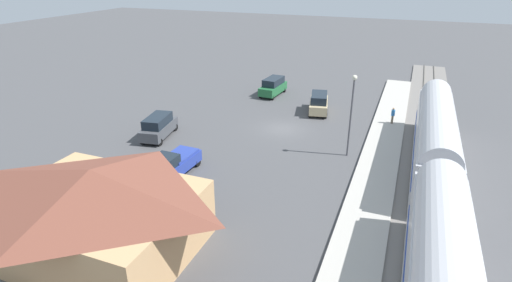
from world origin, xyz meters
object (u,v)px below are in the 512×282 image
object	(u,v)px
pedestrian_on_platform	(393,114)
suv_green	(273,86)
pickup_blue	(173,164)
station_building	(97,209)
light_pole_near_platform	(352,106)
suv_charcoal	(159,126)
suv_tan	(319,103)

from	to	relation	value
pedestrian_on_platform	suv_green	distance (m)	16.26
pickup_blue	station_building	bearing A→B (deg)	96.25
pedestrian_on_platform	light_pole_near_platform	world-z (taller)	light_pole_near_platform
station_building	pedestrian_on_platform	world-z (taller)	station_building
suv_charcoal	suv_green	distance (m)	18.23
pedestrian_on_platform	pickup_blue	distance (m)	23.45
light_pole_near_platform	suv_charcoal	bearing A→B (deg)	8.51
pedestrian_on_platform	pickup_blue	world-z (taller)	pickup_blue
pedestrian_on_platform	light_pole_near_platform	xyz separation A→B (m)	(3.10, 8.85, 3.32)
suv_tan	light_pole_near_platform	bearing A→B (deg)	116.22
station_building	suv_charcoal	xyz separation A→B (m)	(6.55, -15.48, -1.60)
station_building	suv_charcoal	size ratio (longest dim) A/B	2.23
pedestrian_on_platform	pickup_blue	bearing A→B (deg)	49.23
station_building	suv_charcoal	bearing A→B (deg)	-67.05
suv_charcoal	station_building	bearing A→B (deg)	112.95
suv_charcoal	suv_tan	world-z (taller)	same
suv_tan	pickup_blue	size ratio (longest dim) A/B	0.95
light_pole_near_platform	pickup_blue	bearing A→B (deg)	36.12
station_building	suv_green	xyz separation A→B (m)	(0.89, -32.80, -1.60)
pedestrian_on_platform	suv_tan	distance (m)	8.24
suv_charcoal	light_pole_near_platform	bearing A→B (deg)	-171.49
suv_tan	suv_green	xyz separation A→B (m)	(7.06, -4.47, 0.00)
station_building	pedestrian_on_platform	bearing A→B (deg)	-117.92
suv_charcoal	suv_green	bearing A→B (deg)	-108.12
pedestrian_on_platform	suv_charcoal	world-z (taller)	suv_charcoal
suv_charcoal	light_pole_near_platform	world-z (taller)	light_pole_near_platform
suv_charcoal	light_pole_near_platform	distance (m)	18.28
suv_green	light_pole_near_platform	xyz separation A→B (m)	(-12.09, 14.67, 3.45)
station_building	suv_charcoal	distance (m)	16.88
station_building	suv_tan	size ratio (longest dim) A/B	2.21
station_building	pickup_blue	size ratio (longest dim) A/B	2.10
pickup_blue	suv_green	size ratio (longest dim) A/B	1.08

